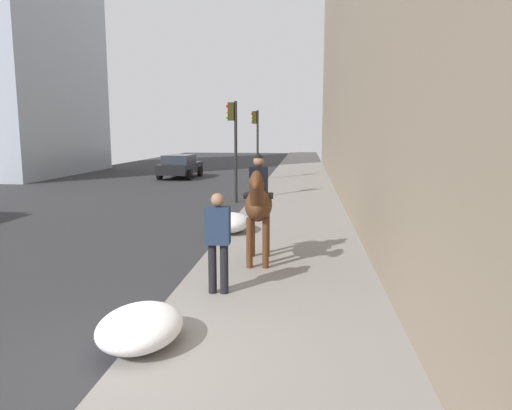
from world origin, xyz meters
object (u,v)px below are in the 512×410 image
at_px(car_mid_lane, 180,166).
at_px(traffic_light_far_curb, 256,134).
at_px(mounted_horse_near, 258,203).
at_px(traffic_light_near_curb, 234,135).
at_px(pedestrian_greeting, 218,236).

bearing_deg(car_mid_lane, traffic_light_far_curb, -104.81).
relative_size(mounted_horse_near, traffic_light_near_curb, 0.57).
xyz_separation_m(mounted_horse_near, traffic_light_near_curb, (9.29, 1.91, 1.30)).
height_order(traffic_light_near_curb, traffic_light_far_curb, traffic_light_far_curb).
bearing_deg(pedestrian_greeting, mounted_horse_near, -14.85).
xyz_separation_m(pedestrian_greeting, traffic_light_near_curb, (11.23, 1.43, 1.58)).
distance_m(mounted_horse_near, traffic_light_far_curb, 17.80).
xyz_separation_m(mounted_horse_near, pedestrian_greeting, (-1.95, 0.48, -0.28)).
xyz_separation_m(traffic_light_near_curb, traffic_light_far_curb, (8.37, -0.02, 0.01)).
height_order(car_mid_lane, traffic_light_far_curb, traffic_light_far_curb).
bearing_deg(pedestrian_greeting, traffic_light_far_curb, 3.12).
relative_size(mounted_horse_near, pedestrian_greeting, 1.34).
distance_m(car_mid_lane, traffic_light_far_curb, 5.43).
distance_m(traffic_light_near_curb, traffic_light_far_curb, 8.37).
bearing_deg(car_mid_lane, mounted_horse_near, -158.26).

